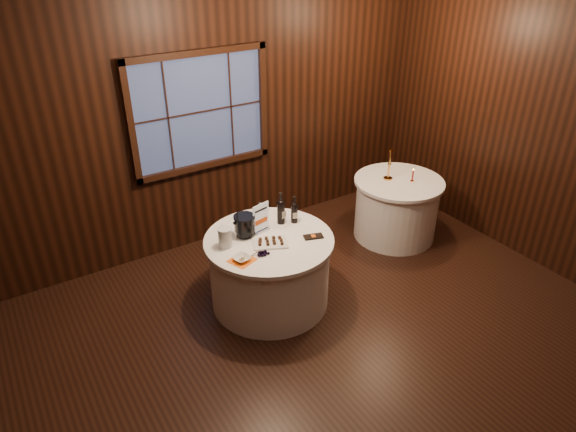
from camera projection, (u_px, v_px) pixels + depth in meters
ground at (326, 360)px, 4.66m from camera, size 6.00×6.00×0.00m
back_wall at (200, 120)px, 5.73m from camera, size 6.00×0.10×3.00m
main_table at (270, 270)px, 5.20m from camera, size 1.28×1.28×0.77m
side_table at (396, 208)px, 6.36m from camera, size 1.08×1.08×0.77m
sign_stand at (261, 222)px, 5.08m from camera, size 0.20×0.13×0.32m
port_bottle_left at (281, 210)px, 5.21m from camera, size 0.08×0.09×0.34m
port_bottle_right at (294, 211)px, 5.23m from camera, size 0.07×0.08×0.29m
ice_bucket at (245, 225)px, 5.01m from camera, size 0.21×0.21×0.22m
chocolate_plate at (270, 242)px, 4.92m from camera, size 0.39×0.33×0.05m
chocolate_box at (313, 237)px, 5.03m from camera, size 0.21×0.15×0.02m
grape_bunch at (263, 252)px, 4.76m from camera, size 0.19×0.11×0.04m
glass_pitcher at (225, 237)px, 4.85m from camera, size 0.18×0.14×0.20m
orange_napkin at (242, 260)px, 4.68m from camera, size 0.27×0.27×0.00m
cracker_bowl at (242, 258)px, 4.67m from camera, size 0.18×0.18×0.04m
brass_candlestick at (389, 169)px, 6.13m from camera, size 0.11×0.11×0.38m
red_candle at (413, 176)px, 6.11m from camera, size 0.04×0.04×0.16m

